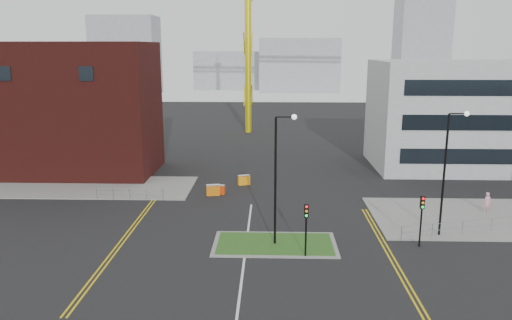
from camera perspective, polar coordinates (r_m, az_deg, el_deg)
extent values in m
plane|color=black|center=(28.19, -1.96, -15.83)|extent=(200.00, 200.00, 0.00)
cube|color=slate|center=(53.20, -22.40, -2.81)|extent=(28.00, 8.00, 0.12)
cube|color=slate|center=(35.35, 2.16, -9.59)|extent=(8.60, 4.60, 0.08)
cube|color=#224617|center=(35.34, 2.16, -9.56)|extent=(8.00, 4.00, 0.12)
cube|color=#4A1512|center=(57.34, -20.58, 5.49)|extent=(18.00, 10.00, 14.00)
cube|color=black|center=(54.20, -26.88, 8.81)|extent=(1.40, 0.10, 1.40)
cube|color=black|center=(50.90, -18.84, 9.33)|extent=(1.40, 0.10, 1.40)
cube|color=#9EA0A2|center=(62.13, 24.87, 4.70)|extent=(25.00, 12.00, 12.00)
cube|color=black|center=(57.26, 26.84, 0.33)|extent=(22.00, 0.10, 1.60)
cube|color=black|center=(56.69, 27.20, 3.79)|extent=(22.00, 0.10, 1.60)
cylinder|color=yellow|center=(79.88, -0.93, 15.91)|extent=(1.00, 1.00, 35.64)
cylinder|color=black|center=(33.90, 2.22, -2.60)|extent=(0.16, 0.16, 9.00)
cylinder|color=black|center=(33.00, 3.34, 4.94)|extent=(1.20, 0.10, 0.10)
sphere|color=silver|center=(33.02, 4.38, 4.93)|extent=(0.36, 0.36, 0.36)
cylinder|color=black|center=(37.89, 20.68, -1.78)|extent=(0.16, 0.16, 9.00)
cylinder|color=black|center=(37.28, 22.10, 4.93)|extent=(1.20, 0.10, 0.10)
sphere|color=silver|center=(37.49, 22.96, 4.90)|extent=(0.36, 0.36, 0.36)
cylinder|color=black|center=(33.03, 5.72, -8.57)|extent=(0.12, 0.12, 3.00)
cube|color=black|center=(32.45, 5.78, -5.78)|extent=(0.28, 0.22, 0.90)
sphere|color=red|center=(32.23, 5.81, -5.34)|extent=(0.18, 0.18, 0.18)
sphere|color=orange|center=(32.32, 5.80, -5.85)|extent=(0.18, 0.18, 0.18)
sphere|color=#0CCC33|center=(32.42, 5.79, -6.35)|extent=(0.18, 0.18, 0.18)
cylinder|color=black|center=(36.31, 18.30, -7.17)|extent=(0.12, 0.12, 3.00)
cube|color=black|center=(35.78, 18.49, -4.61)|extent=(0.28, 0.22, 0.90)
sphere|color=red|center=(35.58, 18.58, -4.21)|extent=(0.18, 0.18, 0.18)
sphere|color=orange|center=(35.67, 18.55, -4.67)|extent=(0.18, 0.18, 0.18)
sphere|color=#0CCC33|center=(35.75, 18.51, -5.13)|extent=(0.18, 0.18, 0.18)
cylinder|color=gray|center=(46.23, -14.26, -3.22)|extent=(6.00, 0.04, 0.04)
cylinder|color=gray|center=(46.37, -14.23, -3.81)|extent=(6.00, 0.04, 0.04)
cylinder|color=gray|center=(47.28, -17.73, -3.71)|extent=(0.05, 0.05, 1.10)
cylinder|color=gray|center=(45.64, -10.60, -3.90)|extent=(0.05, 0.05, 1.10)
cylinder|color=gray|center=(37.27, 16.27, -8.07)|extent=(0.05, 0.05, 1.10)
cube|color=silver|center=(29.95, -1.71, -13.99)|extent=(0.15, 30.00, 0.01)
cube|color=gold|center=(38.72, -14.53, -8.02)|extent=(0.12, 24.00, 0.01)
cube|color=gold|center=(38.64, -14.10, -8.04)|extent=(0.12, 24.00, 0.01)
cube|color=gold|center=(34.42, 15.00, -10.75)|extent=(0.12, 20.00, 0.01)
cube|color=gold|center=(34.49, 15.49, -10.73)|extent=(0.12, 20.00, 0.01)
cube|color=gray|center=(150.58, -14.61, 11.47)|extent=(18.00, 12.00, 22.00)
cube|color=gray|center=(155.00, 4.92, 10.74)|extent=(24.00, 12.00, 16.00)
cube|color=gray|center=(155.82, 18.34, 12.38)|extent=(14.00, 12.00, 28.00)
cube|color=gray|center=(165.13, -1.63, 10.22)|extent=(30.00, 12.00, 12.00)
imported|color=pink|center=(45.65, 24.93, -4.46)|extent=(0.74, 0.58, 1.78)
cube|color=orange|center=(46.52, -4.92, -3.45)|extent=(1.29, 0.62, 1.03)
cube|color=silver|center=(46.39, -4.93, -2.90)|extent=(1.29, 0.62, 0.12)
cube|color=#DE410C|center=(46.90, -4.24, -3.38)|extent=(1.14, 0.63, 0.90)
cube|color=silver|center=(46.79, -4.25, -2.91)|extent=(1.14, 0.63, 0.11)
cube|color=orange|center=(49.89, -1.39, -2.30)|extent=(1.25, 0.77, 0.99)
cube|color=silver|center=(49.78, -1.40, -1.81)|extent=(1.25, 0.77, 0.12)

